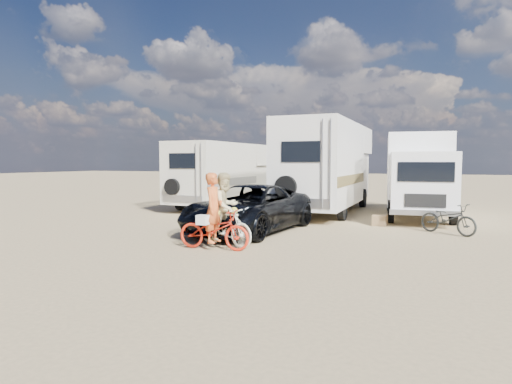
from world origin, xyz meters
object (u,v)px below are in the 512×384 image
at_px(dark_suv, 250,208).
at_px(rider_man, 214,215).
at_px(box_truck, 418,176).
at_px(bike_parked, 448,219).
at_px(rv_main, 328,168).
at_px(rv_left, 223,175).
at_px(cooler, 283,214).
at_px(bike_man, 214,230).
at_px(rider_woman, 225,213).
at_px(bike_woman, 225,227).
at_px(crate, 380,220).

relative_size(dark_suv, rider_man, 3.02).
bearing_deg(box_truck, bike_parked, -81.73).
relative_size(rv_main, rider_man, 4.82).
relative_size(rv_left, cooler, 14.45).
bearing_deg(bike_man, cooler, -0.03).
bearing_deg(box_truck, rider_man, -123.28).
xyz_separation_m(rv_left, dark_suv, (4.17, -6.50, -0.81)).
height_order(rider_woman, bike_parked, rider_woman).
relative_size(rv_left, bike_woman, 4.03).
bearing_deg(bike_parked, rider_woman, 160.79).
bearing_deg(bike_man, dark_suv, 2.90).
bearing_deg(dark_suv, bike_woman, -75.62).
distance_m(rider_man, crate, 6.90).
relative_size(rv_left, dark_suv, 1.32).
xyz_separation_m(bike_woman, crate, (3.34, 5.49, -0.34)).
bearing_deg(box_truck, crate, -117.11).
height_order(rv_left, cooler, rv_left).
relative_size(rider_man, rider_woman, 1.01).
bearing_deg(rider_woman, bike_man, -177.70).
xyz_separation_m(rv_left, bike_man, (4.44, -9.48, -1.05)).
relative_size(rider_man, bike_parked, 0.97).
xyz_separation_m(rv_left, rider_woman, (4.54, -9.03, -0.67)).
xyz_separation_m(rider_man, crate, (3.45, 5.94, -0.71)).
xyz_separation_m(dark_suv, bike_parked, (5.88, 1.83, -0.27)).
bearing_deg(bike_man, rv_main, -7.08).
bearing_deg(cooler, rv_left, 164.96).
relative_size(box_truck, bike_man, 3.40).
xyz_separation_m(rv_main, rider_woman, (-0.70, -8.90, -1.05)).
bearing_deg(crate, dark_suv, -141.33).
relative_size(rv_left, crate, 15.24).
distance_m(rv_left, bike_woman, 10.16).
bearing_deg(crate, rider_man, -120.12).
bearing_deg(rv_main, bike_parked, -43.45).
height_order(rv_main, bike_man, rv_main).
relative_size(dark_suv, bike_man, 2.80).
distance_m(dark_suv, rider_woman, 2.55).
xyz_separation_m(rider_man, bike_parked, (5.61, 4.80, -0.41)).
relative_size(rv_main, bike_man, 4.47).
height_order(rv_left, crate, rv_left).
distance_m(rv_left, crate, 8.75).
bearing_deg(rider_man, crate, -32.29).
relative_size(box_truck, rider_woman, 3.69).
relative_size(rv_main, dark_suv, 1.60).
bearing_deg(crate, bike_parked, -27.67).
bearing_deg(rider_woman, bike_woman, -74.33).
xyz_separation_m(rv_left, bike_parked, (10.05, -4.67, -1.07)).
height_order(rv_left, bike_woman, rv_left).
relative_size(rider_woman, bike_parked, 0.97).
bearing_deg(rider_woman, dark_suv, 24.03).
distance_m(bike_man, rider_man, 0.39).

